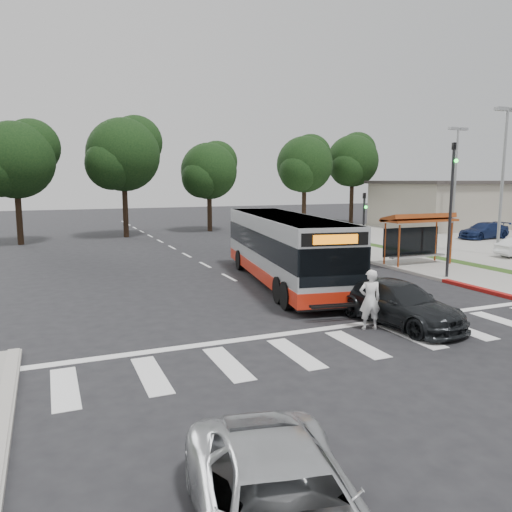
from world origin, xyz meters
TOP-DOWN VIEW (x-y plane):
  - ground at (0.00, 0.00)m, footprint 140.00×140.00m
  - sidewalk_east at (11.00, 8.00)m, footprint 4.00×40.00m
  - curb_east at (9.00, 8.00)m, footprint 0.30×40.00m
  - curb_east_red at (9.00, -2.00)m, footprint 0.32×6.00m
  - parking_lot at (23.00, 10.00)m, footprint 18.00×36.00m
  - commercial_building at (30.00, 22.00)m, footprint 14.00×10.00m
  - building_roof_cap at (30.00, 22.00)m, footprint 14.60×10.60m
  - crosswalk_ladder at (0.00, -5.00)m, footprint 18.00×2.60m
  - bus_shelter at (10.80, 5.10)m, footprint 4.20×1.60m
  - traffic_signal_ne_tall at (9.60, 1.49)m, footprint 0.18×0.37m
  - traffic_signal_ne_short at (9.60, 8.49)m, footprint 0.18×0.37m
  - lot_light_front at (18.00, 6.00)m, footprint 1.90×0.35m
  - lot_light_mid at (24.00, 16.00)m, footprint 1.90×0.35m
  - tree_ne_a at (16.08, 28.06)m, footprint 6.16×5.74m
  - tree_ne_b at (23.08, 30.06)m, footprint 6.16×5.74m
  - tree_north_a at (-1.92, 26.07)m, footprint 6.60×6.15m
  - tree_north_b at (6.07, 28.06)m, footprint 5.72×5.33m
  - tree_north_c at (-9.92, 24.06)m, footprint 6.16×5.74m
  - transit_bus at (1.87, 3.72)m, footprint 4.58×12.46m
  - pedestrian at (1.24, -3.88)m, footprint 0.80×0.63m
  - dark_sedan at (2.50, -3.75)m, footprint 2.59×5.05m
  - parked_car_3 at (24.15, 12.78)m, footprint 4.61×2.14m

SIDE VIEW (x-z plane):
  - ground at x=0.00m, z-range 0.00..0.00m
  - crosswalk_ladder at x=0.00m, z-range 0.00..0.01m
  - parking_lot at x=23.00m, z-range 0.00..0.10m
  - sidewalk_east at x=11.00m, z-range 0.00..0.12m
  - curb_east at x=9.00m, z-range 0.00..0.15m
  - curb_east_red at x=9.00m, z-range 0.00..0.15m
  - dark_sedan at x=2.50m, z-range 0.00..1.40m
  - parked_car_3 at x=24.15m, z-range 0.10..1.41m
  - pedestrian at x=1.24m, z-range 0.00..1.95m
  - transit_bus at x=1.87m, z-range 0.00..3.15m
  - commercial_building at x=30.00m, z-range 0.00..4.40m
  - bus_shelter at x=10.80m, z-range 0.92..3.78m
  - traffic_signal_ne_short at x=9.60m, z-range 0.48..4.48m
  - traffic_signal_ne_tall at x=9.60m, z-range 0.63..7.13m
  - building_roof_cap at x=30.00m, z-range 4.40..4.70m
  - tree_north_b at x=6.07m, z-range 1.45..9.88m
  - lot_light_front at x=18.00m, z-range 1.40..10.41m
  - lot_light_mid at x=24.00m, z-range 1.40..10.41m
  - tree_north_c at x=-9.92m, z-range 1.64..10.94m
  - tree_ne_a at x=16.08m, z-range 1.74..11.04m
  - tree_ne_b at x=23.08m, z-range 1.91..11.93m
  - tree_north_a at x=-1.92m, z-range 1.84..12.01m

